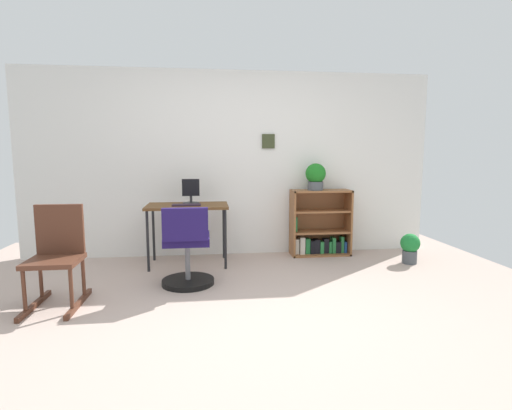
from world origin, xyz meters
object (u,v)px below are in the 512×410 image
bookshelf_low (319,227)px  potted_plant_on_shelf (316,176)px  monitor (191,193)px  office_chair (187,252)px  rocking_chair (57,255)px  keyboard (187,205)px  desk (187,210)px  potted_plant_floor (410,247)px

bookshelf_low → potted_plant_on_shelf: size_ratio=2.49×
monitor → office_chair: 1.01m
rocking_chair → potted_plant_on_shelf: (2.64, 1.35, 0.58)m
monitor → rocking_chair: bearing=-132.0°
office_chair → rocking_chair: size_ratio=0.94×
keyboard → office_chair: bearing=-87.2°
desk → office_chair: office_chair is taller
monitor → keyboard: (-0.04, -0.20, -0.12)m
desk → monitor: (0.04, 0.10, 0.19)m
bookshelf_low → potted_plant_on_shelf: bearing=-145.3°
rocking_chair → bookshelf_low: (2.72, 1.40, -0.08)m
keyboard → potted_plant_on_shelf: potted_plant_on_shelf is taller
bookshelf_low → monitor: bearing=-173.4°
keyboard → rocking_chair: (-1.05, -1.02, -0.28)m
desk → rocking_chair: size_ratio=1.09×
desk → potted_plant_on_shelf: size_ratio=2.76×
rocking_chair → office_chair: bearing=17.0°
keyboard → potted_plant_floor: keyboard is taller
office_chair → bookshelf_low: 1.95m
monitor → office_chair: bearing=-90.6°
potted_plant_on_shelf → rocking_chair: bearing=-153.0°
keyboard → office_chair: office_chair is taller
rocking_chair → bookshelf_low: bearing=27.3°
office_chair → bookshelf_low: size_ratio=0.96×
desk → bookshelf_low: size_ratio=1.11×
rocking_chair → potted_plant_on_shelf: bearing=27.0°
monitor → keyboard: size_ratio=0.90×
monitor → keyboard: 0.23m
office_chair → rocking_chair: 1.14m
monitor → bookshelf_low: size_ratio=0.35×
monitor → potted_plant_on_shelf: potted_plant_on_shelf is taller
desk → monitor: size_ratio=3.20×
keyboard → bookshelf_low: bearing=13.0°
keyboard → office_chair: size_ratio=0.40×
potted_plant_on_shelf → desk: bearing=-171.5°
bookshelf_low → potted_plant_on_shelf: (-0.08, -0.05, 0.66)m
bookshelf_low → office_chair: bearing=-146.8°
rocking_chair → potted_plant_floor: size_ratio=2.41×
monitor → potted_plant_floor: bearing=-8.3°
keyboard → office_chair: (0.03, -0.69, -0.37)m
potted_plant_on_shelf → potted_plant_floor: 1.41m
potted_plant_floor → monitor: bearing=171.7°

